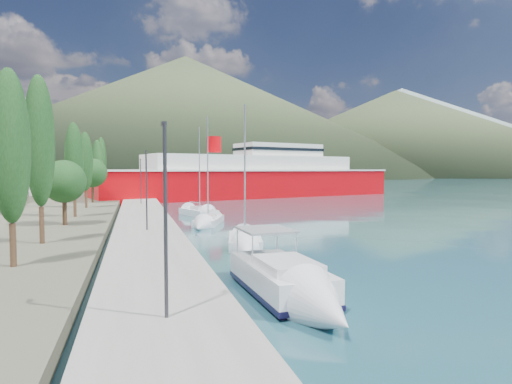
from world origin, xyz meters
name	(u,v)px	position (x,y,z in m)	size (l,w,h in m)	color
ground	(166,186)	(0.00, 120.00, 0.00)	(1400.00, 1400.00, 0.00)	#204E59
quay	(143,217)	(-9.00, 26.00, 0.40)	(5.00, 88.00, 0.80)	gray
hills_far	(234,122)	(138.59, 618.73, 77.39)	(1480.00, 900.00, 180.00)	gray
hills_near	(251,123)	(98.04, 372.50, 49.18)	(1010.00, 520.00, 115.00)	#3A482B
tree_row	(83,166)	(-15.57, 32.51, 5.81)	(4.11, 62.22, 10.64)	#47301E
lamp_posts	(146,186)	(-9.00, 14.90, 4.08)	(0.15, 47.00, 6.06)	#2D2D33
motor_cruiser	(294,291)	(-3.83, -4.85, 0.55)	(3.02, 9.23, 3.37)	black
sailboat_near	(246,246)	(-2.79, 6.81, 0.29)	(3.85, 7.81, 10.77)	silver
sailboat_mid	(205,224)	(-3.51, 19.40, 0.28)	(4.85, 8.15, 11.43)	silver
sailboat_far	(206,214)	(-2.04, 27.72, 0.32)	(4.79, 8.07, 11.31)	silver
ferry	(254,178)	(13.03, 61.15, 3.71)	(62.58, 28.69, 12.18)	#C30209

